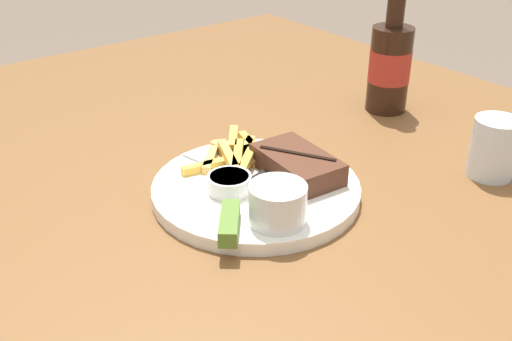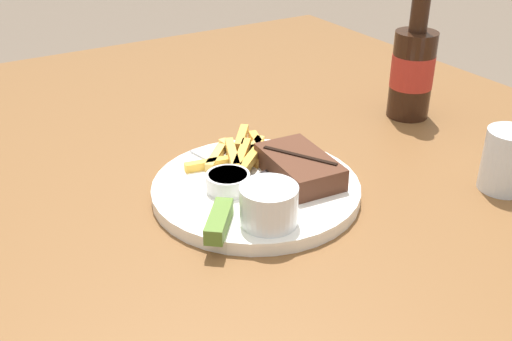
{
  "view_description": "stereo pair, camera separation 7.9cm",
  "coord_description": "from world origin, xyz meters",
  "px_view_note": "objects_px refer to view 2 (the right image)",
  "views": [
    {
      "loc": [
        0.55,
        -0.43,
        1.17
      ],
      "look_at": [
        0.0,
        0.0,
        0.79
      ],
      "focal_mm": 42.0,
      "sensor_mm": 36.0,
      "label": 1
    },
    {
      "loc": [
        0.6,
        -0.36,
        1.17
      ],
      "look_at": [
        0.0,
        0.0,
        0.79
      ],
      "focal_mm": 42.0,
      "sensor_mm": 36.0,
      "label": 2
    }
  ],
  "objects_px": {
    "steak_portion": "(299,166)",
    "dipping_sauce_cup": "(228,181)",
    "fork_utensil": "(220,164)",
    "knife_utensil": "(274,174)",
    "pickle_spear": "(219,221)",
    "drinking_glass": "(507,160)",
    "coleslaw_cup": "(269,203)",
    "dinner_plate": "(256,189)",
    "beer_bottle": "(413,69)"
  },
  "relations": [
    {
      "from": "dinner_plate",
      "to": "dipping_sauce_cup",
      "type": "relative_size",
      "value": 4.82
    },
    {
      "from": "knife_utensil",
      "to": "beer_bottle",
      "type": "relative_size",
      "value": 0.68
    },
    {
      "from": "steak_portion",
      "to": "dipping_sauce_cup",
      "type": "distance_m",
      "value": 0.1
    },
    {
      "from": "dipping_sauce_cup",
      "to": "fork_utensil",
      "type": "distance_m",
      "value": 0.07
    },
    {
      "from": "dipping_sauce_cup",
      "to": "beer_bottle",
      "type": "bearing_deg",
      "value": 102.58
    },
    {
      "from": "dinner_plate",
      "to": "coleslaw_cup",
      "type": "xyz_separation_m",
      "value": [
        0.09,
        -0.04,
        0.04
      ]
    },
    {
      "from": "fork_utensil",
      "to": "drinking_glass",
      "type": "bearing_deg",
      "value": 41.01
    },
    {
      "from": "fork_utensil",
      "to": "knife_utensil",
      "type": "distance_m",
      "value": 0.08
    },
    {
      "from": "coleslaw_cup",
      "to": "drinking_glass",
      "type": "bearing_deg",
      "value": 77.86
    },
    {
      "from": "pickle_spear",
      "to": "beer_bottle",
      "type": "bearing_deg",
      "value": 109.66
    },
    {
      "from": "coleslaw_cup",
      "to": "pickle_spear",
      "type": "xyz_separation_m",
      "value": [
        -0.02,
        -0.06,
        -0.02
      ]
    },
    {
      "from": "steak_portion",
      "to": "beer_bottle",
      "type": "relative_size",
      "value": 0.55
    },
    {
      "from": "pickle_spear",
      "to": "fork_utensil",
      "type": "distance_m",
      "value": 0.16
    },
    {
      "from": "coleslaw_cup",
      "to": "fork_utensil",
      "type": "distance_m",
      "value": 0.16
    },
    {
      "from": "coleslaw_cup",
      "to": "knife_utensil",
      "type": "xyz_separation_m",
      "value": [
        -0.09,
        0.07,
        -0.02
      ]
    },
    {
      "from": "dinner_plate",
      "to": "knife_utensil",
      "type": "height_order",
      "value": "knife_utensil"
    },
    {
      "from": "dipping_sauce_cup",
      "to": "beer_bottle",
      "type": "xyz_separation_m",
      "value": [
        -0.09,
        0.41,
        0.05
      ]
    },
    {
      "from": "fork_utensil",
      "to": "knife_utensil",
      "type": "height_order",
      "value": "knife_utensil"
    },
    {
      "from": "dinner_plate",
      "to": "fork_utensil",
      "type": "xyz_separation_m",
      "value": [
        -0.07,
        -0.02,
        0.01
      ]
    },
    {
      "from": "pickle_spear",
      "to": "fork_utensil",
      "type": "xyz_separation_m",
      "value": [
        -0.14,
        0.08,
        -0.01
      ]
    },
    {
      "from": "dipping_sauce_cup",
      "to": "drinking_glass",
      "type": "relative_size",
      "value": 0.67
    },
    {
      "from": "steak_portion",
      "to": "dipping_sauce_cup",
      "type": "relative_size",
      "value": 2.29
    },
    {
      "from": "dipping_sauce_cup",
      "to": "beer_bottle",
      "type": "height_order",
      "value": "beer_bottle"
    },
    {
      "from": "coleslaw_cup",
      "to": "pickle_spear",
      "type": "relative_size",
      "value": 0.97
    },
    {
      "from": "steak_portion",
      "to": "drinking_glass",
      "type": "xyz_separation_m",
      "value": [
        0.15,
        0.24,
        0.01
      ]
    },
    {
      "from": "pickle_spear",
      "to": "drinking_glass",
      "type": "distance_m",
      "value": 0.4
    },
    {
      "from": "coleslaw_cup",
      "to": "fork_utensil",
      "type": "relative_size",
      "value": 0.53
    },
    {
      "from": "coleslaw_cup",
      "to": "knife_utensil",
      "type": "distance_m",
      "value": 0.12
    },
    {
      "from": "knife_utensil",
      "to": "dinner_plate",
      "type": "bearing_deg",
      "value": 176.25
    },
    {
      "from": "dinner_plate",
      "to": "beer_bottle",
      "type": "relative_size",
      "value": 1.17
    },
    {
      "from": "beer_bottle",
      "to": "steak_portion",
      "type": "bearing_deg",
      "value": -70.3
    },
    {
      "from": "pickle_spear",
      "to": "knife_utensil",
      "type": "relative_size",
      "value": 0.44
    },
    {
      "from": "coleslaw_cup",
      "to": "pickle_spear",
      "type": "bearing_deg",
      "value": -108.98
    },
    {
      "from": "drinking_glass",
      "to": "fork_utensil",
      "type": "bearing_deg",
      "value": -126.25
    },
    {
      "from": "pickle_spear",
      "to": "dipping_sauce_cup",
      "type": "bearing_deg",
      "value": 144.33
    },
    {
      "from": "drinking_glass",
      "to": "coleslaw_cup",
      "type": "bearing_deg",
      "value": -102.14
    },
    {
      "from": "dipping_sauce_cup",
      "to": "drinking_glass",
      "type": "height_order",
      "value": "drinking_glass"
    },
    {
      "from": "steak_portion",
      "to": "coleslaw_cup",
      "type": "bearing_deg",
      "value": -52.35
    },
    {
      "from": "steak_portion",
      "to": "drinking_glass",
      "type": "bearing_deg",
      "value": 58.58
    },
    {
      "from": "steak_portion",
      "to": "fork_utensil",
      "type": "xyz_separation_m",
      "value": [
        -0.09,
        -0.08,
        -0.01
      ]
    },
    {
      "from": "steak_portion",
      "to": "knife_utensil",
      "type": "height_order",
      "value": "steak_portion"
    },
    {
      "from": "knife_utensil",
      "to": "drinking_glass",
      "type": "relative_size",
      "value": 1.89
    },
    {
      "from": "pickle_spear",
      "to": "coleslaw_cup",
      "type": "bearing_deg",
      "value": 71.02
    },
    {
      "from": "fork_utensil",
      "to": "drinking_glass",
      "type": "distance_m",
      "value": 0.39
    },
    {
      "from": "steak_portion",
      "to": "dipping_sauce_cup",
      "type": "xyz_separation_m",
      "value": [
        -0.02,
        -0.1,
        -0.0
      ]
    },
    {
      "from": "coleslaw_cup",
      "to": "dinner_plate",
      "type": "bearing_deg",
      "value": 157.96
    },
    {
      "from": "steak_portion",
      "to": "beer_bottle",
      "type": "distance_m",
      "value": 0.33
    },
    {
      "from": "fork_utensil",
      "to": "knife_utensil",
      "type": "relative_size",
      "value": 0.81
    },
    {
      "from": "dinner_plate",
      "to": "knife_utensil",
      "type": "bearing_deg",
      "value": 100.57
    },
    {
      "from": "pickle_spear",
      "to": "drinking_glass",
      "type": "xyz_separation_m",
      "value": [
        0.09,
        0.39,
        0.02
      ]
    }
  ]
}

